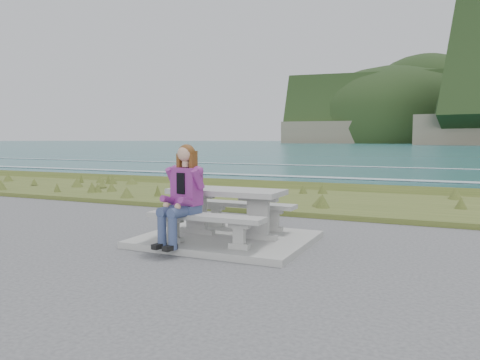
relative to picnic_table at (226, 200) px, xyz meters
The scene contains 8 objects.
concrete_slab 0.63m from the picnic_table, behind, with size 2.60×2.10×0.10m, color gray.
picnic_table is the anchor object (origin of this frame).
bench_landward 0.74m from the picnic_table, 90.00° to the right, with size 1.80×0.35×0.45m.
bench_seaward 0.74m from the picnic_table, 90.00° to the left, with size 1.80×0.35×0.45m.
grass_verge 5.05m from the picnic_table, 90.00° to the left, with size 160.00×4.50×0.22m, color #3B4D1C.
shore_drop 7.93m from the picnic_table, 90.00° to the left, with size 160.00×0.80×2.20m, color #726A55.
ocean 25.21m from the picnic_table, 90.00° to the left, with size 1600.00×1600.00×0.09m.
seated_woman 0.91m from the picnic_table, 112.20° to the right, with size 0.52×0.79×1.46m.
Camera 1 is at (3.20, -6.56, 1.63)m, focal length 35.00 mm.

